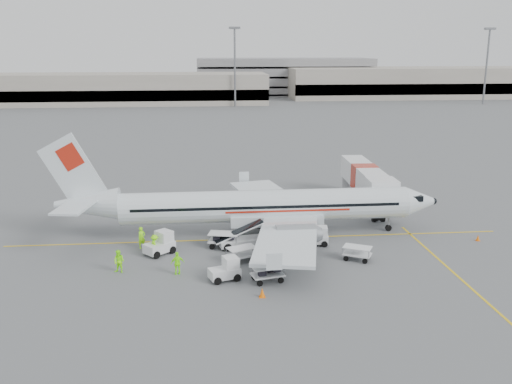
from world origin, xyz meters
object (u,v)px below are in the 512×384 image
aircraft (266,185)px  tug_aft (159,243)px  tug_mid (224,269)px  jet_bridge (364,185)px  belt_loader (241,231)px  tug_fore (316,236)px

aircraft → tug_aft: size_ratio=14.05×
tug_mid → tug_aft: (-5.13, 5.94, 0.08)m
tug_aft → aircraft: bearing=-18.1°
aircraft → tug_mid: (-4.15, -10.06, -3.85)m
jet_bridge → belt_loader: 18.58m
jet_bridge → belt_loader: jet_bridge is taller
aircraft → jet_bridge: size_ratio=2.03×
jet_bridge → belt_loader: size_ratio=3.30×
tug_mid → belt_loader: bearing=58.1°
tug_fore → tug_aft: size_ratio=0.87×
tug_fore → tug_aft: bearing=-167.4°
jet_bridge → tug_fore: 14.42m
belt_loader → tug_aft: bearing=177.6°
jet_bridge → tug_mid: jet_bridge is taller
jet_bridge → tug_mid: (-15.82, -19.14, -1.35)m
aircraft → belt_loader: aircraft is taller
aircraft → tug_aft: 10.83m
belt_loader → tug_fore: bearing=-12.5°
belt_loader → tug_aft: belt_loader is taller
belt_loader → tug_fore: size_ratio=2.39×
aircraft → jet_bridge: 15.00m
aircraft → belt_loader: 5.09m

